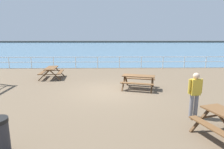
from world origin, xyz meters
The scene contains 7 objects.
ground_plane centered at (0.00, 0.00, -0.10)m, with size 30.00×24.00×0.20m, color brown.
sea_band centered at (0.00, 52.75, 0.00)m, with size 142.00×90.00×0.01m, color #476B84.
distant_shoreline centered at (0.00, 95.75, 0.00)m, with size 142.00×6.00×1.80m, color #4C4C47.
seaward_railing centered at (0.00, 7.75, 0.76)m, with size 23.07×0.07×1.08m.
picnic_table_near_right centered at (1.66, 0.39, 0.58)m, with size 2.16×1.96×0.80m.
picnic_table_mid_centre centered at (-4.10, 3.31, 0.58)m, with size 1.69×1.93×0.80m.
visitor centered at (3.07, -3.48, 0.95)m, with size 0.53×0.25×1.66m.
Camera 1 is at (-0.07, -9.86, 2.90)m, focal length 29.80 mm.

